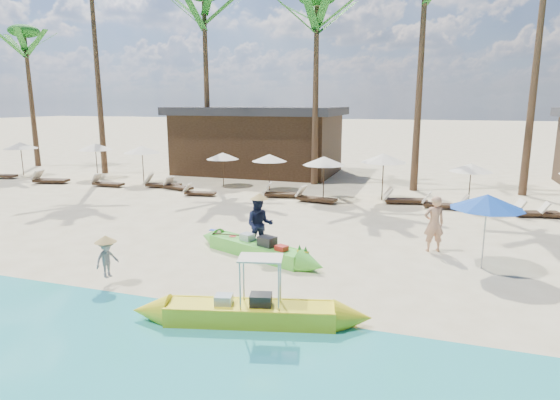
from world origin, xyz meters
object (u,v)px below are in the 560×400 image
(green_canoe, at_px, (257,249))
(yellow_canoe, at_px, (250,313))
(tourist, at_px, (434,224))
(blue_umbrella, at_px, (487,202))

(green_canoe, bearing_deg, yellow_canoe, -49.01)
(tourist, relative_size, blue_umbrella, 0.83)
(green_canoe, bearing_deg, blue_umbrella, 30.69)
(green_canoe, distance_m, tourist, 5.59)
(green_canoe, relative_size, yellow_canoe, 0.93)
(yellow_canoe, height_order, blue_umbrella, blue_umbrella)
(tourist, bearing_deg, blue_umbrella, 117.21)
(green_canoe, relative_size, blue_umbrella, 2.46)
(green_canoe, xyz_separation_m, yellow_canoe, (1.46, -4.18, 0.01))
(green_canoe, height_order, yellow_canoe, yellow_canoe)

